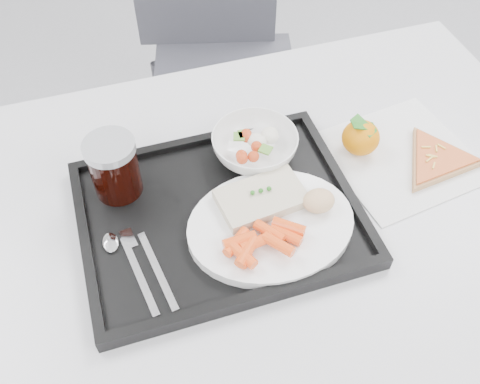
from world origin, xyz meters
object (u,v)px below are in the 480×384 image
object	(u,v)px
dinner_plate	(271,226)
pizza_slice	(437,160)
tray	(219,215)
tangerine	(361,137)
chair	(217,42)
cola_glass	(114,166)
salad_bowl	(255,146)
table	(251,233)

from	to	relation	value
dinner_plate	pizza_slice	world-z (taller)	dinner_plate
pizza_slice	dinner_plate	bearing A→B (deg)	-170.64
tray	tangerine	world-z (taller)	tangerine
tray	tangerine	size ratio (longest dim) A/B	6.23
dinner_plate	pizza_slice	size ratio (longest dim) A/B	1.04
chair	pizza_slice	xyz separation A→B (m)	(0.20, -0.78, 0.22)
tray	dinner_plate	size ratio (longest dim) A/B	1.67
dinner_plate	pizza_slice	xyz separation A→B (m)	(0.34, 0.06, -0.01)
tray	cola_glass	distance (m)	0.19
pizza_slice	salad_bowl	bearing A→B (deg)	161.04
cola_glass	table	bearing A→B (deg)	-26.41
dinner_plate	cola_glass	bearing A→B (deg)	143.98
chair	tangerine	xyz separation A→B (m)	(0.08, -0.70, 0.25)
tray	salad_bowl	distance (m)	0.15
tray	table	bearing A→B (deg)	-0.42
tray	chair	bearing A→B (deg)	74.77
table	tangerine	size ratio (longest dim) A/B	16.61
table	pizza_slice	bearing A→B (deg)	-0.08
dinner_plate	tray	bearing A→B (deg)	140.75
salad_bowl	table	bearing A→B (deg)	-110.84
cola_glass	chair	bearing A→B (deg)	62.00
tangerine	salad_bowl	bearing A→B (deg)	169.37
tray	pizza_slice	world-z (taller)	tray
cola_glass	tray	bearing A→B (deg)	-34.40
tangerine	table	bearing A→B (deg)	-162.90
tray	pizza_slice	distance (m)	0.41
table	cola_glass	world-z (taller)	cola_glass
chair	salad_bowl	size ratio (longest dim) A/B	6.11
salad_bowl	tray	bearing A→B (deg)	-132.49
tray	tangerine	bearing A→B (deg)	13.80
cola_glass	pizza_slice	xyz separation A→B (m)	(0.56, -0.10, -0.06)
cola_glass	dinner_plate	bearing A→B (deg)	-36.02
tray	cola_glass	xyz separation A→B (m)	(-0.15, 0.10, 0.06)
chair	dinner_plate	distance (m)	0.88
table	salad_bowl	size ratio (longest dim) A/B	7.89
chair	tangerine	size ratio (longest dim) A/B	12.87
chair	salad_bowl	xyz separation A→B (m)	(-0.11, -0.67, 0.25)
chair	tray	distance (m)	0.83
salad_bowl	chair	bearing A→B (deg)	80.34
table	tangerine	bearing A→B (deg)	17.10
cola_glass	pizza_slice	distance (m)	0.57
tray	salad_bowl	world-z (taller)	salad_bowl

